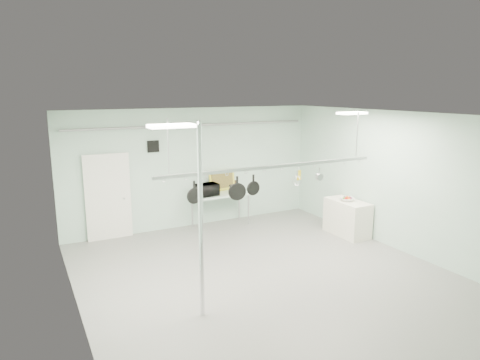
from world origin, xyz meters
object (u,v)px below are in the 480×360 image
chrome_pole (201,223)px  coffee_canister (232,190)px  prep_table (220,196)px  skillet_mid (237,188)px  side_cabinet (347,218)px  skillet_left (194,192)px  fruit_bowl (347,199)px  microwave (207,190)px  skillet_right (253,184)px  pot_rack (273,165)px

chrome_pole → coffee_canister: bearing=57.5°
prep_table → skillet_mid: size_ratio=3.45×
side_cabinet → skillet_left: size_ratio=3.02×
prep_table → fruit_bowl: fruit_bowl is taller
side_cabinet → prep_table: bearing=139.2°
fruit_bowl → skillet_left: size_ratio=0.90×
microwave → fruit_bowl: microwave is taller
prep_table → skillet_left: (-2.05, -3.30, 1.05)m
prep_table → fruit_bowl: bearing=-41.2°
microwave → skillet_right: bearing=77.8°
prep_table → side_cabinet: size_ratio=1.33×
fruit_bowl → skillet_mid: (-3.70, -1.10, 0.91)m
microwave → skillet_right: 3.36m
skillet_mid → skillet_right: size_ratio=1.22×
side_cabinet → microwave: bearing=144.4°
coffee_canister → fruit_bowl: coffee_canister is taller
prep_table → microwave: 0.49m
prep_table → microwave: microwave is taller
coffee_canister → side_cabinet: bearing=-42.1°
side_cabinet → pot_rack: 3.62m
fruit_bowl → skillet_mid: bearing=-163.5°
skillet_left → pot_rack: bearing=-5.8°
side_cabinet → microwave: (-2.98, 2.13, 0.62)m
chrome_pole → skillet_left: bearing=74.3°
pot_rack → coffee_canister: bearing=77.9°
microwave → skillet_left: skillet_left is taller
coffee_canister → skillet_mid: skillet_mid is taller
chrome_pole → side_cabinet: chrome_pole is taller
coffee_canister → prep_table: bearing=152.0°
pot_rack → skillet_mid: size_ratio=10.34×
coffee_canister → fruit_bowl: (2.24, -2.06, -0.06)m
side_cabinet → skillet_left: skillet_left is taller
skillet_left → skillet_mid: same height
skillet_right → chrome_pole: bearing=-149.6°
chrome_pole → coffee_canister: size_ratio=16.25×
side_cabinet → coffee_canister: (-2.27, 2.05, 0.55)m
prep_table → side_cabinet: prep_table is taller
skillet_left → coffee_canister: bearing=47.8°
chrome_pole → fruit_bowl: bearing=22.5°
pot_rack → microwave: size_ratio=8.24×
microwave → coffee_canister: 0.71m
chrome_pole → side_cabinet: bearing=22.4°
side_cabinet → coffee_canister: size_ratio=6.09×
prep_table → skillet_mid: 3.65m
microwave → skillet_left: bearing=58.5°
fruit_bowl → skillet_left: skillet_left is taller
prep_table → skillet_right: skillet_right is taller
prep_table → chrome_pole: bearing=-118.7°
chrome_pole → skillet_mid: size_ratio=6.89×
chrome_pole → microwave: chrome_pole is taller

